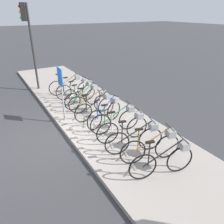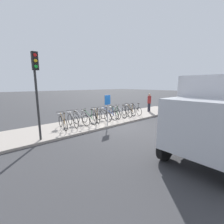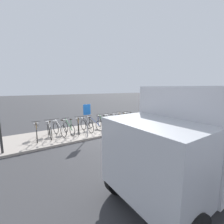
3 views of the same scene
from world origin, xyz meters
name	(u,v)px [view 1 (image 1 of 3)]	position (x,y,z in m)	size (l,w,h in m)	color
ground_plane	(64,134)	(0.00, 0.00, 0.00)	(120.00, 120.00, 0.00)	#38383A
sidewalk	(105,122)	(0.00, 1.54, 0.06)	(17.97, 3.09, 0.12)	#9E9389
parked_bicycle_0	(69,85)	(-3.28, 1.41, 0.57)	(0.46, 1.65, 1.02)	black
parked_bicycle_1	(76,88)	(-2.60, 1.52, 0.57)	(0.46, 1.66, 1.02)	black
parked_bicycle_2	(81,92)	(-2.07, 1.52, 0.57)	(0.52, 1.63, 1.02)	black
parked_bicycle_3	(85,96)	(-1.51, 1.46, 0.57)	(0.46, 1.66, 1.02)	black
parked_bicycle_4	(93,102)	(-0.85, 1.47, 0.57)	(0.67, 1.58, 1.02)	black
parked_bicycle_5	(97,107)	(-0.33, 1.40, 0.57)	(0.46, 1.66, 1.02)	black
parked_bicycle_6	(106,112)	(0.23, 1.47, 0.57)	(0.66, 1.58, 1.02)	black
parked_bicycle_7	(118,119)	(0.89, 1.51, 0.57)	(0.47, 1.64, 1.02)	black
parked_bicycle_8	(125,127)	(1.45, 1.44, 0.57)	(0.46, 1.65, 1.02)	black
parked_bicycle_9	(137,138)	(2.13, 1.38, 0.57)	(0.61, 1.60, 1.02)	black
parked_bicycle_10	(154,146)	(2.65, 1.51, 0.57)	(0.58, 1.61, 1.02)	black
parked_bicycle_11	(165,159)	(3.22, 1.38, 0.57)	(0.56, 1.62, 1.02)	black
traffic_light	(28,30)	(-4.81, 0.24, 2.92)	(0.24, 0.40, 3.91)	#2D2D2D
sign_post	(61,86)	(-0.76, 0.29, 1.43)	(0.44, 0.07, 1.91)	#99999E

